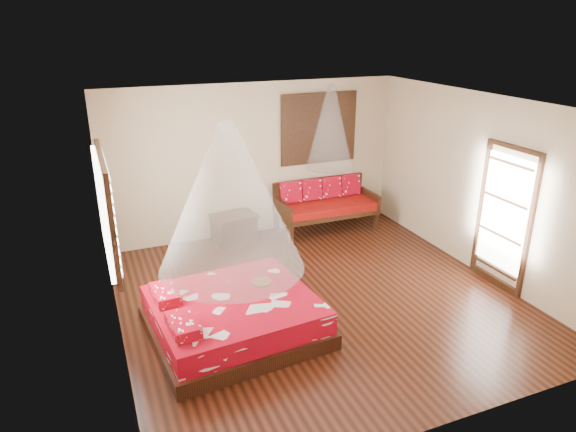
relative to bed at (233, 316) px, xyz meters
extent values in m
cube|color=black|center=(1.40, 0.40, -0.26)|extent=(5.50, 5.50, 0.02)
cube|color=white|center=(1.40, 0.40, 2.56)|extent=(5.50, 5.50, 0.02)
cube|color=beige|center=(-1.36, 0.40, 1.15)|extent=(0.02, 5.50, 2.80)
cube|color=beige|center=(4.16, 0.40, 1.15)|extent=(0.02, 5.50, 2.80)
cube|color=beige|center=(1.40, 3.16, 1.15)|extent=(5.50, 0.02, 2.80)
cube|color=beige|center=(1.40, -2.36, 1.15)|extent=(5.50, 0.02, 2.80)
cube|color=black|center=(0.02, 0.00, -0.15)|extent=(2.22, 2.04, 0.20)
cube|color=#AD051C|center=(0.02, 0.00, 0.10)|extent=(2.12, 1.94, 0.30)
cube|color=#AD051C|center=(-0.71, -0.46, 0.32)|extent=(0.34, 0.57, 0.14)
cube|color=#AD051C|center=(-0.78, 0.33, 0.32)|extent=(0.34, 0.57, 0.14)
cube|color=black|center=(1.78, 2.34, -0.04)|extent=(0.08, 0.08, 0.42)
cube|color=black|center=(3.55, 2.34, -0.04)|extent=(0.08, 0.08, 0.42)
cube|color=black|center=(1.78, 3.06, -0.04)|extent=(0.08, 0.08, 0.42)
cube|color=black|center=(3.55, 3.06, -0.04)|extent=(0.08, 0.08, 0.42)
cube|color=black|center=(2.66, 2.70, 0.13)|extent=(1.89, 0.84, 0.08)
cube|color=#91050C|center=(2.66, 2.70, 0.24)|extent=(1.83, 0.78, 0.14)
cube|color=black|center=(2.66, 3.08, 0.42)|extent=(1.89, 0.06, 0.55)
cube|color=black|center=(1.76, 2.70, 0.29)|extent=(0.06, 0.84, 0.30)
cube|color=black|center=(3.57, 2.70, 0.29)|extent=(0.06, 0.84, 0.30)
cube|color=#AD051C|center=(2.03, 2.96, 0.51)|extent=(0.40, 0.20, 0.42)
cube|color=#AD051C|center=(2.45, 2.96, 0.51)|extent=(0.40, 0.20, 0.42)
cube|color=#AD051C|center=(2.87, 2.96, 0.51)|extent=(0.40, 0.20, 0.42)
cube|color=#AD051C|center=(3.29, 2.96, 0.51)|extent=(0.40, 0.20, 0.42)
cube|color=black|center=(0.86, 2.85, -0.02)|extent=(0.79, 0.62, 0.47)
cube|color=black|center=(0.86, 2.85, 0.24)|extent=(0.84, 0.67, 0.05)
cube|color=black|center=(2.66, 3.12, 1.65)|extent=(1.52, 0.06, 1.32)
cube|color=black|center=(2.66, 3.11, 1.65)|extent=(1.35, 0.04, 1.10)
cube|color=black|center=(-1.32, 0.60, 1.45)|extent=(0.08, 1.74, 1.34)
cube|color=silver|center=(-1.28, 0.60, 1.45)|extent=(0.04, 1.54, 1.10)
cube|color=black|center=(4.12, -0.20, 0.80)|extent=(0.08, 1.02, 2.16)
cube|color=white|center=(4.10, -0.20, 0.90)|extent=(0.03, 0.82, 1.70)
cylinder|color=brown|center=(0.49, 0.27, 0.26)|extent=(0.28, 0.28, 0.03)
cone|color=silver|center=(0.02, 0.00, 1.60)|extent=(1.78, 1.78, 1.80)
cone|color=silver|center=(2.66, 2.65, 1.75)|extent=(0.85, 0.85, 1.50)
camera|label=1|loc=(-1.49, -5.51, 3.55)|focal=32.00mm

